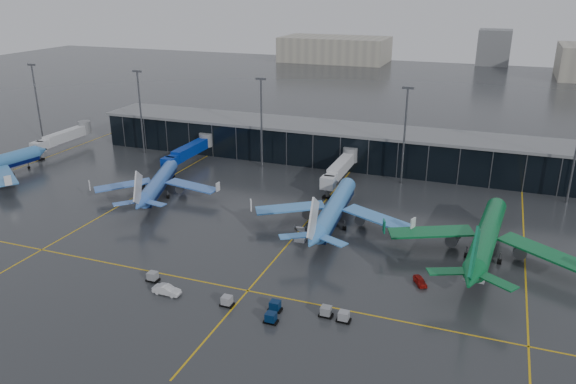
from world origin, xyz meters
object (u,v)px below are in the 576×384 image
(airliner_arkefly, at_px, (158,174))
(airliner_klm_near, at_px, (334,198))
(airliner_aer_lingus, at_px, (488,224))
(service_van_red, at_px, (420,281))
(service_van_white, at_px, (167,290))
(mobile_airstair, at_px, (301,236))
(baggage_carts, at_px, (263,305))

(airliner_arkefly, bearing_deg, airliner_klm_near, -21.42)
(airliner_aer_lingus, bearing_deg, airliner_klm_near, 177.45)
(airliner_aer_lingus, relative_size, service_van_red, 11.45)
(airliner_arkefly, distance_m, airliner_klm_near, 45.80)
(service_van_red, height_order, service_van_white, service_van_white)
(airliner_aer_lingus, height_order, service_van_red, airliner_aer_lingus)
(mobile_airstair, bearing_deg, baggage_carts, -89.20)
(baggage_carts, height_order, service_van_white, baggage_carts)
(airliner_klm_near, bearing_deg, mobile_airstair, -117.52)
(baggage_carts, height_order, service_van_red, baggage_carts)
(baggage_carts, bearing_deg, airliner_aer_lingus, 44.71)
(airliner_aer_lingus, relative_size, mobile_airstair, 12.88)
(airliner_aer_lingus, height_order, service_van_white, airliner_aer_lingus)
(airliner_aer_lingus, distance_m, service_van_red, 19.45)
(airliner_klm_near, bearing_deg, baggage_carts, -95.69)
(airliner_klm_near, xyz_separation_m, service_van_red, (21.50, -19.54, -5.66))
(airliner_aer_lingus, bearing_deg, service_van_white, -140.92)
(airliner_arkefly, xyz_separation_m, airliner_aer_lingus, (77.32, -6.21, 1.15))
(mobile_airstair, relative_size, service_van_red, 0.89)
(baggage_carts, relative_size, service_van_red, 9.65)
(airliner_aer_lingus, bearing_deg, baggage_carts, -130.47)
(airliner_aer_lingus, bearing_deg, airliner_arkefly, -179.77)
(airliner_aer_lingus, relative_size, service_van_white, 8.90)
(baggage_carts, xyz_separation_m, service_van_red, (22.73, 17.02, -0.10))
(airliner_klm_near, height_order, baggage_carts, airliner_klm_near)
(mobile_airstair, bearing_deg, airliner_aer_lingus, 3.23)
(baggage_carts, distance_m, service_van_red, 28.40)
(airliner_klm_near, distance_m, service_van_white, 42.71)
(service_van_white, bearing_deg, baggage_carts, -84.36)
(airliner_arkefly, bearing_deg, service_van_red, -36.62)
(mobile_airstair, bearing_deg, service_van_red, -26.68)
(airliner_arkefly, height_order, mobile_airstair, airliner_arkefly)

